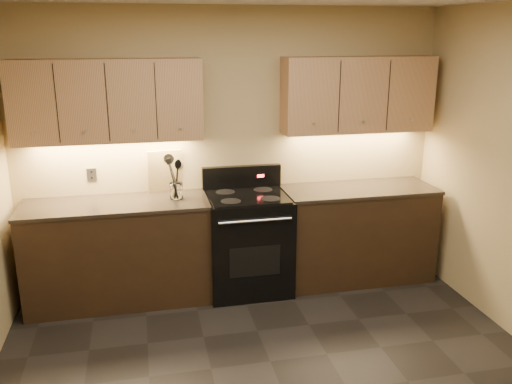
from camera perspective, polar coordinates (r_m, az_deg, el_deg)
wall_back at (r=5.15m, az=-2.51°, el=4.55°), size 4.00×0.04×2.60m
counter_left at (r=5.04m, az=-14.27°, el=-6.15°), size 1.62×0.62×0.93m
counter_right at (r=5.43m, az=10.54°, el=-4.27°), size 1.46×0.62×0.93m
stove at (r=5.10m, az=-0.89°, el=-5.20°), size 0.76×0.68×1.14m
upper_cab_left at (r=4.86m, az=-15.33°, el=9.25°), size 1.60×0.30×0.70m
upper_cab_right at (r=5.26m, az=10.67°, el=10.04°), size 1.44×0.30×0.70m
outlet_plate at (r=5.14m, az=-16.92°, el=1.75°), size 0.08×0.01×0.12m
utensil_crock at (r=4.89m, az=-8.38°, el=0.09°), size 0.15×0.15×0.15m
cutting_board at (r=5.09m, az=-9.59°, el=2.20°), size 0.32×0.12×0.40m
wooden_spoon at (r=4.85m, az=-8.76°, el=1.26°), size 0.14×0.13×0.33m
black_spoon at (r=4.87m, az=-8.58°, el=1.48°), size 0.10×0.11×0.35m
black_turner at (r=4.85m, az=-8.34°, el=1.64°), size 0.17×0.19×0.39m
steel_spatula at (r=4.86m, az=-8.07°, el=1.74°), size 0.19×0.14×0.41m
steel_skimmer at (r=4.84m, az=-8.04°, el=1.67°), size 0.19×0.11×0.40m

